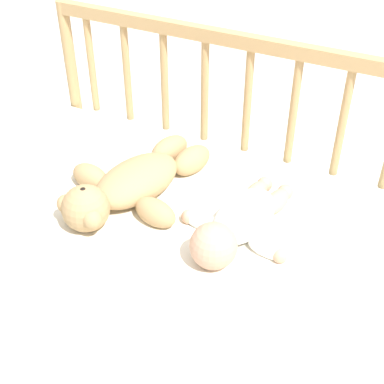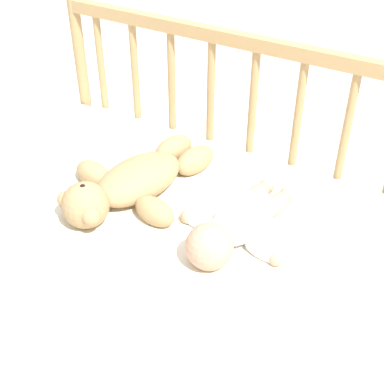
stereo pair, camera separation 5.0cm
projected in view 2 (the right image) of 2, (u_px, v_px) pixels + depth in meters
name	position (u px, v px, depth m)	size (l,w,h in m)	color
ground_plane	(192.00, 338.00, 1.60)	(12.00, 12.00, 0.00)	silver
crib_mattress	(192.00, 282.00, 1.45)	(1.24, 0.60, 0.49)	silver
crib_rail	(252.00, 121.00, 1.47)	(1.24, 0.04, 0.82)	tan
blanket	(184.00, 207.00, 1.31)	(0.79, 0.52, 0.01)	silver
teddy_bear	(134.00, 181.00, 1.33)	(0.35, 0.46, 0.11)	tan
baby	(237.00, 224.00, 1.21)	(0.28, 0.37, 0.10)	white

